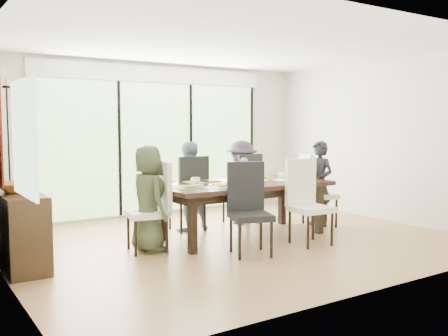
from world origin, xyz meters
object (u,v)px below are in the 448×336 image
chair_near_right (311,202)px  cup_c (282,175)px  chair_far_left (187,193)px  chair_far_right (241,188)px  person_left_end (148,199)px  bowl (17,187)px  person_right_end (319,184)px  table_top (243,185)px  person_far_right (241,182)px  chair_right_end (320,190)px  cup_a (196,181)px  cup_b (256,179)px  person_far_left (188,186)px  chair_near_left (251,209)px  chair_left_end (147,206)px  vase (244,178)px  sideboard (17,228)px  laptop (195,186)px

chair_near_right → cup_c: (0.30, 0.97, 0.26)m
chair_far_left → chair_far_right: (1.00, 0.00, 0.00)m
person_left_end → bowl: bearing=81.2°
person_right_end → chair_far_right: bearing=-139.7°
table_top → person_far_right: 1.00m
chair_right_end → chair_near_right: size_ratio=1.00×
chair_near_right → cup_a: chair_near_right is taller
cup_b → bowl: (-3.15, 0.28, 0.07)m
person_left_end → chair_near_right: bearing=-115.6°
chair_near_right → person_far_left: bearing=123.7°
person_right_end → cup_c: 0.71m
person_far_left → cup_a: 0.74m
chair_near_left → chair_right_end: bearing=42.3°
chair_far_left → cup_a: 0.79m
chair_left_end → vase: 1.57m
person_far_left → sideboard: (-2.55, -0.55, -0.25)m
chair_left_end → bowl: size_ratio=2.56×
person_right_end → sideboard: size_ratio=0.89×
chair_near_right → table_top: bearing=124.4°
chair_left_end → sideboard: size_ratio=0.76×
person_far_right → cup_c: size_ratio=10.40×
sideboard → chair_far_right: bearing=9.0°
chair_far_left → bowl: 2.66m
chair_far_left → vase: (0.50, -0.80, 0.27)m
chair_far_left → person_far_right: 1.01m
chair_far_right → person_far_left: (-1.00, -0.02, 0.10)m
chair_right_end → cup_c: bearing=103.7°
person_far_left → cup_a: (-0.25, -0.68, 0.16)m
bowl → person_right_end: bearing=-2.4°
chair_far_left → cup_a: chair_far_left is taller
chair_near_left → sideboard: (-2.50, 1.15, -0.15)m
person_left_end → laptop: 0.65m
person_left_end → cup_a: person_left_end is taller
person_left_end → chair_far_left: bearing=-52.4°
chair_near_right → person_left_end: size_ratio=0.85×
chair_right_end → cup_a: 2.22m
chair_far_right → chair_near_right: (-0.05, -1.72, 0.00)m
chair_near_left → bowl: (-2.50, 1.05, 0.33)m
chair_near_right → person_far_right: 1.70m
chair_far_left → cup_b: bearing=124.9°
vase → cup_a: (-0.75, 0.10, -0.01)m
person_far_left → person_far_right: bearing=177.5°
person_left_end → person_right_end: size_ratio=1.00×
person_right_end → person_far_left: 2.10m
chair_right_end → chair_near_right: bearing=152.9°
chair_left_end → chair_far_left: size_ratio=1.00×
chair_far_left → cup_a: (-0.25, -0.70, 0.26)m
chair_right_end → cup_b: 1.38m
vase → sideboard: vase is taller
table_top → person_far_left: 0.95m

